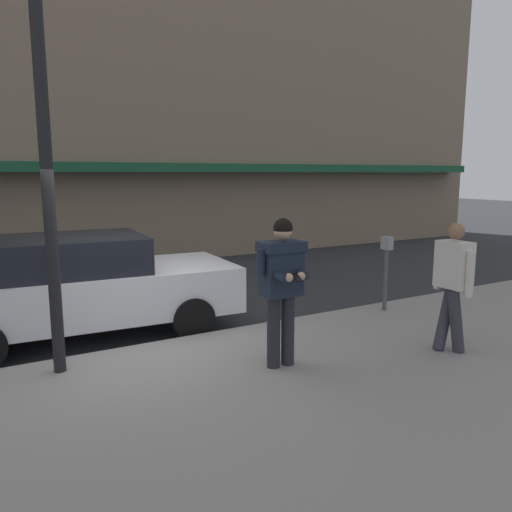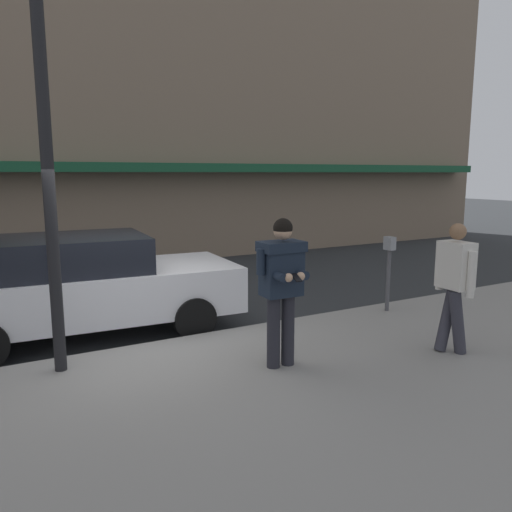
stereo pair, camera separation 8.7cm
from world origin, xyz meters
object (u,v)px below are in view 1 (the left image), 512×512
parked_sedan_mid (82,286)px  parking_meter (386,262)px  street_lamp_post (43,110)px  man_texting_on_phone (282,276)px  pedestrian_in_light_coat (453,279)px

parked_sedan_mid → parking_meter: parked_sedan_mid is taller
parked_sedan_mid → street_lamp_post: 2.91m
parking_meter → man_texting_on_phone: bearing=-157.1°
street_lamp_post → parking_meter: 5.68m
parked_sedan_mid → pedestrian_in_light_coat: size_ratio=2.71×
pedestrian_in_light_coat → parking_meter: pedestrian_in_light_coat is taller
parking_meter → pedestrian_in_light_coat: bearing=-110.1°
street_lamp_post → parking_meter: street_lamp_post is taller
pedestrian_in_light_coat → parking_meter: (0.69, 1.89, -0.14)m
man_texting_on_phone → pedestrian_in_light_coat: man_texting_on_phone is taller
parked_sedan_mid → street_lamp_post: size_ratio=0.94×
parked_sedan_mid → parking_meter: size_ratio=3.63×
parked_sedan_mid → parking_meter: 4.91m
pedestrian_in_light_coat → parking_meter: bearing=69.9°
pedestrian_in_light_coat → street_lamp_post: street_lamp_post is taller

